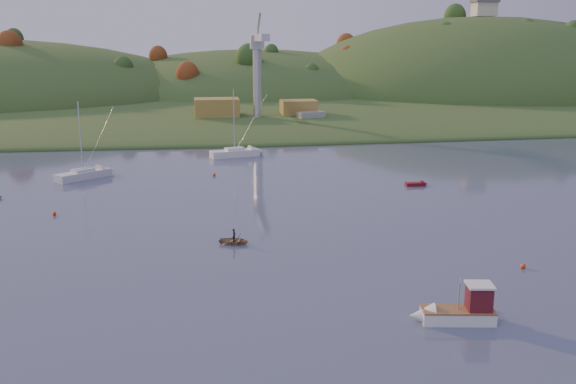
{
  "coord_description": "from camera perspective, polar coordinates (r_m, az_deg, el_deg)",
  "views": [
    {
      "loc": [
        -14.67,
        -38.7,
        21.37
      ],
      "look_at": [
        -3.34,
        35.39,
        3.58
      ],
      "focal_mm": 40.0,
      "sensor_mm": 36.0,
      "label": 1
    }
  ],
  "objects": [
    {
      "name": "wharf",
      "position": [
        163.15,
        -1.71,
        6.24
      ],
      "size": [
        42.0,
        16.0,
        2.4
      ],
      "primitive_type": "cube",
      "color": "slate",
      "rests_on": "ground"
    },
    {
      "name": "shore_slope",
      "position": [
        205.34,
        -4.59,
        7.34
      ],
      "size": [
        640.0,
        150.0,
        7.0
      ],
      "primitive_type": "ellipsoid",
      "color": "#2F441B",
      "rests_on": "ground"
    },
    {
      "name": "hillside_trees",
      "position": [
        225.19,
        -4.97,
        7.86
      ],
      "size": [
        280.0,
        50.0,
        32.0
      ],
      "primitive_type": null,
      "color": "#204418",
      "rests_on": "ground"
    },
    {
      "name": "sailboat_far",
      "position": [
        121.11,
        -4.76,
        3.53
      ],
      "size": [
        9.53,
        4.97,
        12.67
      ],
      "rotation": [
        0.0,
        0.0,
        0.26
      ],
      "color": "white",
      "rests_on": "ground"
    },
    {
      "name": "far_shore",
      "position": [
        269.94,
        -5.62,
        8.75
      ],
      "size": [
        620.0,
        220.0,
        1.5
      ],
      "primitive_type": "cube",
      "color": "#2F441B",
      "rests_on": "ground"
    },
    {
      "name": "buoy_2",
      "position": [
        104.01,
        -6.58,
        1.55
      ],
      "size": [
        0.5,
        0.5,
        0.5
      ],
      "primitive_type": "sphere",
      "color": "#F3370C",
      "rests_on": "ground"
    },
    {
      "name": "shed_west",
      "position": [
        162.68,
        -6.35,
        7.42
      ],
      "size": [
        11.0,
        8.0,
        4.8
      ],
      "primitive_type": "cube",
      "color": "#A48436",
      "rests_on": "wharf"
    },
    {
      "name": "sailboat_near",
      "position": [
        106.26,
        -17.75,
        1.53
      ],
      "size": [
        8.37,
        7.71,
        12.17
      ],
      "rotation": [
        0.0,
        0.0,
        0.71
      ],
      "color": "silver",
      "rests_on": "ground"
    },
    {
      "name": "hilltop_house",
      "position": [
        258.43,
        17.06,
        15.46
      ],
      "size": [
        9.0,
        7.0,
        6.45
      ],
      "color": "beige",
      "rests_on": "hill_right"
    },
    {
      "name": "work_vessel",
      "position": [
        160.72,
        2.02,
        6.23
      ],
      "size": [
        16.8,
        9.87,
        4.08
      ],
      "rotation": [
        0.0,
        0.0,
        0.28
      ],
      "color": "slate",
      "rests_on": "ground"
    },
    {
      "name": "buoy_1",
      "position": [
        85.3,
        -20.06,
        -1.82
      ],
      "size": [
        0.5,
        0.5,
        0.5
      ],
      "primitive_type": "sphere",
      "color": "#F3370C",
      "rests_on": "ground"
    },
    {
      "name": "canoe",
      "position": [
        69.38,
        -4.81,
        -4.35
      ],
      "size": [
        3.77,
        3.17,
        0.67
      ],
      "primitive_type": "imported",
      "rotation": [
        0.0,
        0.0,
        1.27
      ],
      "color": "#9D7F56",
      "rests_on": "ground"
    },
    {
      "name": "buoy_0",
      "position": [
        65.88,
        20.18,
        -6.2
      ],
      "size": [
        0.5,
        0.5,
        0.5
      ],
      "primitive_type": "sphere",
      "color": "#F3370C",
      "rests_on": "ground"
    },
    {
      "name": "shed_east",
      "position": [
        165.9,
        0.96,
        7.48
      ],
      "size": [
        9.0,
        7.0,
        4.0
      ],
      "primitive_type": "cube",
      "color": "#A48436",
      "rests_on": "wharf"
    },
    {
      "name": "dock_crane",
      "position": [
        158.03,
        -2.69,
        11.82
      ],
      "size": [
        3.2,
        28.0,
        20.3
      ],
      "color": "#B7B7BC",
      "rests_on": "wharf"
    },
    {
      "name": "hill_center",
      "position": [
        250.83,
        -3.05,
        8.45
      ],
      "size": [
        140.0,
        120.0,
        36.0
      ],
      "primitive_type": "ellipsoid",
      "color": "#2F441B",
      "rests_on": "ground"
    },
    {
      "name": "fishing_boat",
      "position": [
        52.14,
        14.41,
        -10.19
      ],
      "size": [
        6.79,
        3.08,
        4.18
      ],
      "rotation": [
        0.0,
        0.0,
        2.98
      ],
      "color": "silver",
      "rests_on": "ground"
    },
    {
      "name": "red_tender",
      "position": [
        98.6,
        11.6,
        0.7
      ],
      "size": [
        3.44,
        1.22,
        1.16
      ],
      "rotation": [
        0.0,
        0.0,
        -0.02
      ],
      "color": "#600D12",
      "rests_on": "ground"
    },
    {
      "name": "paddler",
      "position": [
        69.26,
        -4.81,
        -4.05
      ],
      "size": [
        0.48,
        0.6,
        1.43
      ],
      "primitive_type": "imported",
      "rotation": [
        0.0,
        0.0,
        1.27
      ],
      "color": "black",
      "rests_on": "ground"
    },
    {
      "name": "ground",
      "position": [
        46.58,
        11.05,
        -14.23
      ],
      "size": [
        500.0,
        500.0,
        0.0
      ],
      "primitive_type": "plane",
      "color": "#373D5A",
      "rests_on": "ground"
    },
    {
      "name": "hill_right",
      "position": [
        259.03,
        16.56,
        8.08
      ],
      "size": [
        150.0,
        130.0,
        60.0
      ],
      "primitive_type": "ellipsoid",
      "color": "#2F441B",
      "rests_on": "ground"
    }
  ]
}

